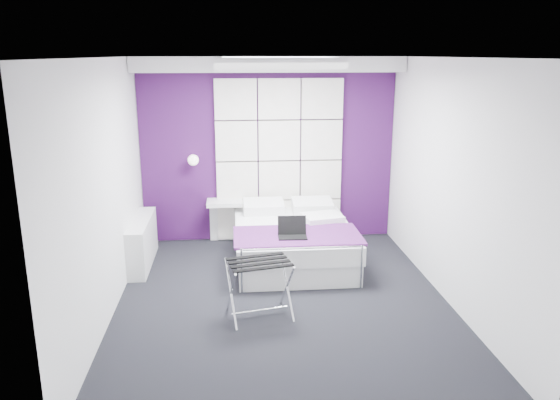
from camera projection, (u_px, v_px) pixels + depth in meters
name	position (u px, v px, depth m)	size (l,w,h in m)	color
floor	(283.00, 303.00, 5.97)	(4.40, 4.40, 0.00)	black
ceiling	(284.00, 57.00, 5.29)	(4.40, 4.40, 0.00)	white
wall_back	(268.00, 151.00, 7.74)	(3.60, 3.60, 0.00)	white
wall_left	(105.00, 191.00, 5.47)	(4.40, 4.40, 0.00)	white
wall_right	(452.00, 184.00, 5.79)	(4.40, 4.40, 0.00)	white
accent_wall	(268.00, 151.00, 7.74)	(3.58, 0.02, 2.58)	#3A1045
soffit	(269.00, 64.00, 7.19)	(3.58, 0.50, 0.20)	silver
headboard	(279.00, 160.00, 7.73)	(1.80, 0.08, 2.30)	silver
skylight	(278.00, 62.00, 5.88)	(1.36, 0.86, 0.12)	white
wall_lamp	(193.00, 160.00, 7.54)	(0.15, 0.15, 0.15)	white
radiator	(142.00, 242.00, 6.99)	(0.22, 1.20, 0.60)	silver
bed	(293.00, 242.00, 7.08)	(1.53, 1.84, 0.65)	silver
nightstand	(225.00, 202.00, 7.70)	(0.50, 0.39, 0.06)	silver
luggage_rack	(259.00, 289.00, 5.58)	(0.61, 0.45, 0.61)	silver
laptop	(292.00, 232.00, 6.52)	(0.34, 0.24, 0.24)	black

